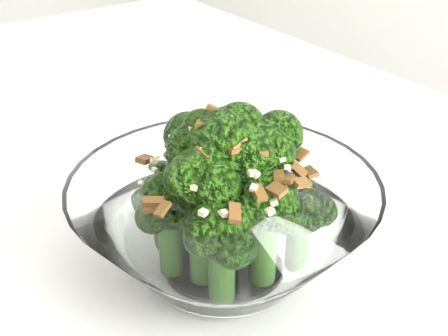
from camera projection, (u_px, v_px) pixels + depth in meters
The scene contains 2 objects.
table at pixel (159, 266), 0.56m from camera, with size 1.38×1.11×0.75m.
broccoli_dish at pixel (224, 217), 0.42m from camera, with size 0.21×0.21×0.13m.
Camera 1 is at (0.43, -0.45, 1.03)m, focal length 50.00 mm.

